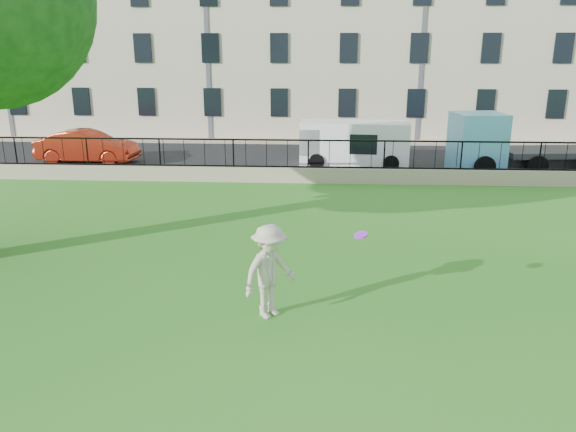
# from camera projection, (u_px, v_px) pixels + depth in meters

# --- Properties ---
(ground) EXTENTS (120.00, 120.00, 0.00)m
(ground) POSITION_uv_depth(u_px,v_px,m) (293.00, 320.00, 11.14)
(ground) COLOR #2A761C
(ground) RESTS_ON ground
(retaining_wall) EXTENTS (50.00, 0.40, 0.60)m
(retaining_wall) POSITION_uv_depth(u_px,v_px,m) (308.00, 175.00, 22.53)
(retaining_wall) COLOR tan
(retaining_wall) RESTS_ON ground
(iron_railing) EXTENTS (50.00, 0.05, 1.13)m
(iron_railing) POSITION_uv_depth(u_px,v_px,m) (308.00, 154.00, 22.28)
(iron_railing) COLOR black
(iron_railing) RESTS_ON retaining_wall
(street) EXTENTS (60.00, 9.00, 0.01)m
(street) POSITION_uv_depth(u_px,v_px,m) (310.00, 160.00, 27.11)
(street) COLOR black
(street) RESTS_ON ground
(sidewalk) EXTENTS (60.00, 1.40, 0.12)m
(sidewalk) POSITION_uv_depth(u_px,v_px,m) (312.00, 142.00, 32.06)
(sidewalk) COLOR tan
(sidewalk) RESTS_ON ground
(building_row) EXTENTS (56.40, 10.40, 13.80)m
(building_row) POSITION_uv_depth(u_px,v_px,m) (315.00, 20.00, 35.51)
(building_row) COLOR #BEB797
(building_row) RESTS_ON ground
(man) EXTENTS (1.37, 1.39, 1.92)m
(man) POSITION_uv_depth(u_px,v_px,m) (270.00, 271.00, 11.06)
(man) COLOR beige
(man) RESTS_ON ground
(frisbee) EXTENTS (0.33, 0.34, 0.12)m
(frisbee) POSITION_uv_depth(u_px,v_px,m) (361.00, 235.00, 10.82)
(frisbee) COLOR #A628E6
(red_sedan) EXTENTS (4.68, 1.81, 1.52)m
(red_sedan) POSITION_uv_depth(u_px,v_px,m) (87.00, 147.00, 26.24)
(red_sedan) COLOR #B52C16
(red_sedan) RESTS_ON street
(white_van) EXTENTS (4.91, 2.15, 2.02)m
(white_van) POSITION_uv_depth(u_px,v_px,m) (354.00, 144.00, 25.46)
(white_van) COLOR white
(white_van) RESTS_ON street
(blue_truck) EXTENTS (6.29, 2.84, 2.55)m
(blue_truck) POSITION_uv_depth(u_px,v_px,m) (523.00, 143.00, 24.22)
(blue_truck) COLOR #61B5E4
(blue_truck) RESTS_ON street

